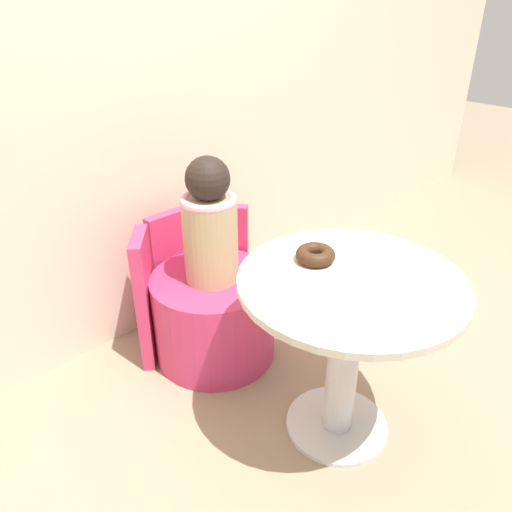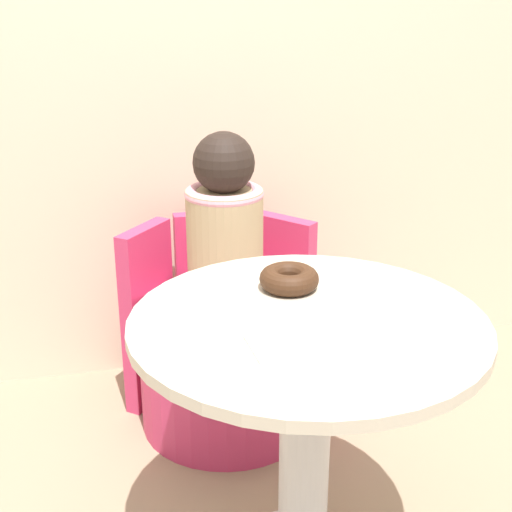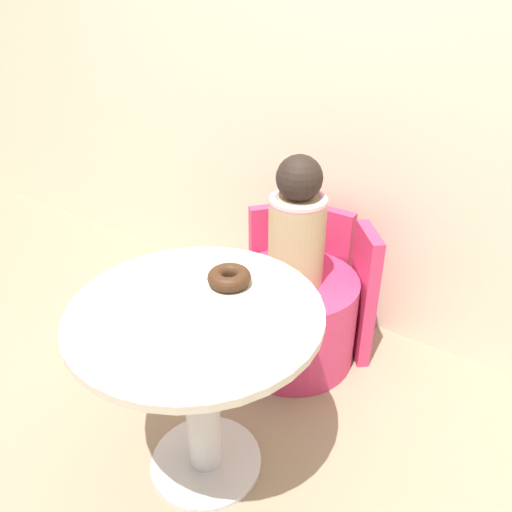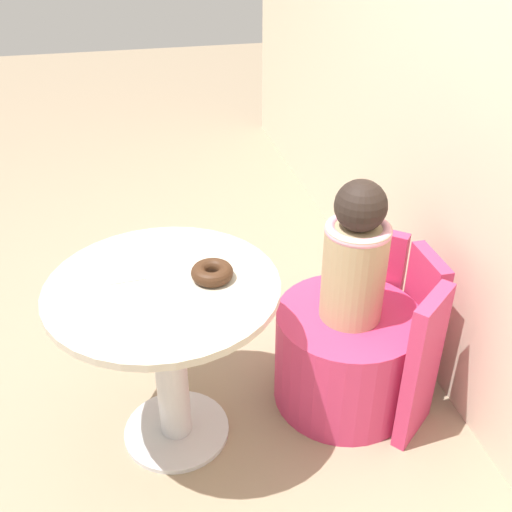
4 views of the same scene
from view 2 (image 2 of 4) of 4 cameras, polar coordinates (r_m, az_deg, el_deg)
back_wall at (r=2.33m, az=-4.84°, el=18.98°), size 6.00×0.06×2.40m
round_table at (r=1.52m, az=4.01°, el=-11.16°), size 0.73×0.73×0.65m
tub_chair at (r=2.19m, az=-2.25°, el=-8.66°), size 0.52×0.52×0.39m
booth_backrest at (r=2.34m, az=-3.32°, el=-3.93°), size 0.62×0.23×0.59m
child_figure at (r=2.01m, az=-2.42°, el=2.27°), size 0.22×0.22×0.52m
donut at (r=1.56m, az=2.67°, el=-1.83°), size 0.13×0.13×0.05m
paper_napkin at (r=1.32m, az=1.91°, el=-7.20°), size 0.11×0.11×0.01m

